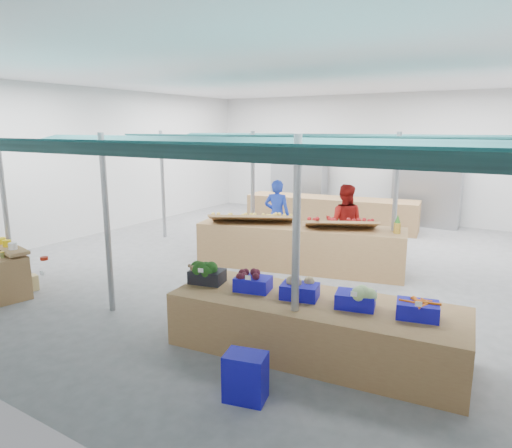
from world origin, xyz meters
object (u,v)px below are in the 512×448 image
(veg_counter, at_px, (314,327))
(vendor_right, at_px, (344,223))
(fruit_counter, at_px, (300,247))
(crate_stack, at_px, (246,377))
(vendor_left, at_px, (277,215))

(veg_counter, relative_size, vendor_right, 2.19)
(veg_counter, relative_size, fruit_counter, 0.88)
(veg_counter, relative_size, crate_stack, 7.03)
(veg_counter, xyz_separation_m, vendor_left, (-3.15, 4.53, 0.52))
(fruit_counter, bearing_deg, veg_counter, -73.93)
(vendor_right, bearing_deg, fruit_counter, 47.86)
(crate_stack, xyz_separation_m, vendor_left, (-2.96, 5.96, 0.62))
(fruit_counter, height_order, vendor_left, vendor_left)
(vendor_left, bearing_deg, veg_counter, 111.28)
(fruit_counter, xyz_separation_m, vendor_right, (0.60, 1.10, 0.42))
(veg_counter, height_order, fruit_counter, fruit_counter)
(crate_stack, bearing_deg, vendor_left, 116.39)
(crate_stack, distance_m, vendor_left, 6.68)
(veg_counter, bearing_deg, fruit_counter, 113.04)
(vendor_left, relative_size, vendor_right, 1.00)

